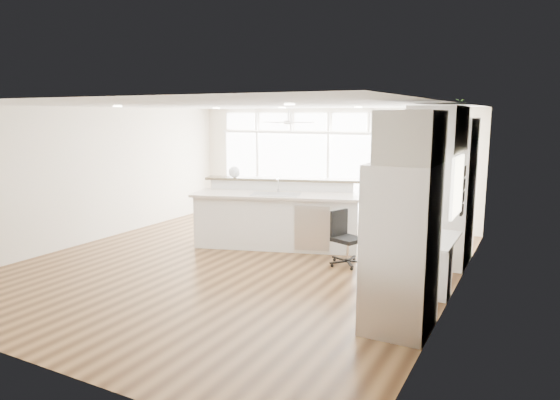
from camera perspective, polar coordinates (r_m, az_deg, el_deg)
The scene contains 24 objects.
floor at distance 8.75m, azimuth -4.55°, elevation -7.30°, with size 7.00×8.00×0.02m, color #472C16.
ceiling at distance 8.37m, azimuth -4.80°, elevation 10.74°, with size 7.00×8.00×0.02m, color silver.
wall_back at distance 11.99m, azimuth 5.70°, elevation 3.95°, with size 7.00×0.04×2.70m, color silver.
wall_front at distance 5.58m, azimuth -27.43°, elevation -3.80°, with size 7.00×0.04×2.70m, color silver.
wall_left at distance 10.74m, azimuth -20.62°, elevation 2.70°, with size 0.04×8.00×2.70m, color silver.
wall_right at distance 7.22m, azimuth 19.45°, elevation -0.39°, with size 0.04×8.00×2.70m, color silver.
glass_wall at distance 11.97m, azimuth 5.56°, elevation 2.50°, with size 5.80×0.06×2.08m, color white.
transom_row at distance 11.88m, azimuth 5.67°, elevation 8.88°, with size 5.90×0.06×0.40m, color white.
desk_window at distance 7.49m, azimuth 19.58°, elevation 1.50°, with size 0.04×0.85×0.85m, color white.
ceiling_fan at distance 11.05m, azimuth 0.96°, elevation 9.38°, with size 1.16×1.16×0.32m, color white.
recessed_lights at distance 8.54m, azimuth -4.06°, elevation 10.59°, with size 3.40×3.00×0.02m, color white.
oven_cabinet at distance 9.04m, azimuth 19.09°, elevation 0.94°, with size 0.64×1.20×2.50m, color white.
desk_nook at distance 7.78m, azimuth 16.67°, elevation -6.87°, with size 0.72×1.30×0.76m, color white.
upper_cabinets at distance 7.47m, azimuth 17.72°, elevation 7.75°, with size 0.64×1.30×0.64m, color white.
refrigerator at distance 6.07m, azimuth 13.65°, elevation -5.34°, with size 0.76×0.90×2.00m, color silver.
fridge_cabinet at distance 5.86m, azimuth 14.73°, elevation 6.98°, with size 0.64×0.90×0.60m, color white.
framed_photos at distance 8.12m, azimuth 20.18°, elevation 0.99°, with size 0.06×0.22×0.80m, color black.
kitchen_island at distance 9.65m, azimuth -0.35°, elevation -1.65°, with size 3.24×1.22×1.29m, color white.
rug at distance 7.59m, azimuth 14.10°, elevation -10.15°, with size 0.97×0.70×0.01m, color #3B2312.
office_chair at distance 8.58m, azimuth 7.78°, elevation -4.42°, with size 0.48×0.44×0.93m, color black.
fishbowl at distance 10.13m, azimuth -5.23°, elevation 3.21°, with size 0.23×0.23×0.23m, color white.
monitor at distance 7.66m, azimuth 16.29°, elevation -2.74°, with size 0.07×0.45×0.37m, color black.
keyboard at distance 7.73m, azimuth 14.99°, elevation -3.93°, with size 0.11×0.29×0.01m, color silver.
potted_plant at distance 8.95m, azimuth 19.58°, elevation 9.62°, with size 0.27×0.30×0.24m, color #315223.
Camera 1 is at (4.52, -7.04, 2.55)m, focal length 32.00 mm.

